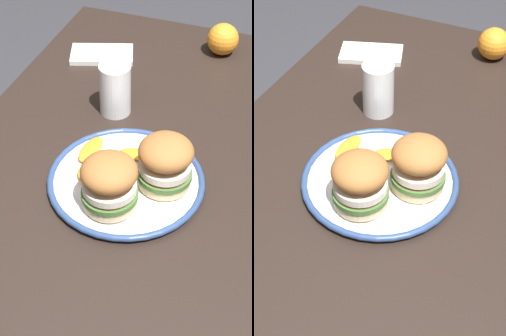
% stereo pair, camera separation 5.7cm
% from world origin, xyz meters
% --- Properties ---
extents(dining_table, '(1.35, 0.84, 0.78)m').
position_xyz_m(dining_table, '(0.00, 0.00, 0.67)').
color(dining_table, black).
rests_on(dining_table, ground).
extents(dinner_plate, '(0.29, 0.29, 0.02)m').
position_xyz_m(dinner_plate, '(-0.05, -0.06, 0.78)').
color(dinner_plate, white).
rests_on(dinner_plate, dining_table).
extents(sandwich_half_left, '(0.14, 0.14, 0.10)m').
position_xyz_m(sandwich_half_left, '(-0.06, 0.01, 0.84)').
color(sandwich_half_left, beige).
rests_on(sandwich_half_left, dinner_plate).
extents(sandwich_half_right, '(0.14, 0.14, 0.10)m').
position_xyz_m(sandwich_half_right, '(0.02, -0.06, 0.84)').
color(sandwich_half_right, beige).
rests_on(sandwich_half_right, dinner_plate).
extents(orange_peel_curled, '(0.08, 0.08, 0.01)m').
position_xyz_m(orange_peel_curled, '(-0.03, -0.12, 0.80)').
color(orange_peel_curled, orange).
rests_on(orange_peel_curled, dinner_plate).
extents(orange_peel_strip_long, '(0.08, 0.04, 0.01)m').
position_xyz_m(orange_peel_strip_long, '(-0.09, -0.15, 0.80)').
color(orange_peel_strip_long, orange).
rests_on(orange_peel_strip_long, dinner_plate).
extents(orange_peel_strip_short, '(0.05, 0.07, 0.01)m').
position_xyz_m(orange_peel_strip_short, '(-0.11, -0.07, 0.80)').
color(orange_peel_strip_short, orange).
rests_on(orange_peel_strip_short, dinner_plate).
extents(drinking_glass, '(0.07, 0.07, 0.11)m').
position_xyz_m(drinking_glass, '(-0.25, -0.16, 0.82)').
color(drinking_glass, white).
rests_on(drinking_glass, dining_table).
extents(whole_orange, '(0.08, 0.08, 0.08)m').
position_xyz_m(whole_orange, '(-0.56, 0.01, 0.81)').
color(whole_orange, orange).
rests_on(whole_orange, dining_table).
extents(folded_napkin, '(0.13, 0.17, 0.01)m').
position_xyz_m(folded_napkin, '(-0.44, -0.27, 0.78)').
color(folded_napkin, white).
rests_on(folded_napkin, dining_table).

